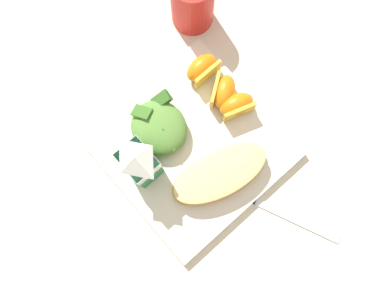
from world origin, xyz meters
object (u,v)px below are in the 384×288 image
(cheesy_pizza_bread, at_px, (220,173))
(orange_wedge_middle, at_px, (223,92))
(green_salad_pile, at_px, (159,127))
(milk_carton, at_px, (139,162))
(orange_wedge_front, at_px, (236,105))
(metal_fork, at_px, (279,212))
(white_plate, at_px, (192,146))
(orange_wedge_rear, at_px, (202,68))
(drinking_red_cup, at_px, (192,1))

(cheesy_pizza_bread, xyz_separation_m, orange_wedge_middle, (0.10, -0.10, 0.00))
(green_salad_pile, relative_size, milk_carton, 0.94)
(orange_wedge_front, xyz_separation_m, metal_fork, (-0.18, 0.06, -0.03))
(green_salad_pile, bearing_deg, metal_fork, -165.99)
(white_plate, xyz_separation_m, metal_fork, (-0.18, -0.04, -0.01))
(green_salad_pile, xyz_separation_m, orange_wedge_middle, (-0.02, -0.12, -0.00))
(white_plate, distance_m, milk_carton, 0.11)
(orange_wedge_rear, relative_size, metal_fork, 0.34)
(orange_wedge_rear, bearing_deg, green_salad_pile, 103.73)
(white_plate, distance_m, orange_wedge_rear, 0.14)
(orange_wedge_front, xyz_separation_m, drinking_red_cup, (0.19, -0.07, 0.02))
(milk_carton, bearing_deg, orange_wedge_middle, -87.79)
(metal_fork, bearing_deg, white_plate, 11.06)
(metal_fork, bearing_deg, green_salad_pile, 14.01)
(cheesy_pizza_bread, xyz_separation_m, green_salad_pile, (0.12, 0.02, 0.00))
(orange_wedge_middle, bearing_deg, green_salad_pile, 78.63)
(green_salad_pile, bearing_deg, white_plate, -157.08)
(white_plate, height_order, orange_wedge_rear, orange_wedge_rear)
(orange_wedge_front, height_order, orange_wedge_middle, same)
(milk_carton, bearing_deg, drinking_red_cup, -57.29)
(milk_carton, bearing_deg, orange_wedge_rear, -71.56)
(orange_wedge_middle, height_order, drinking_red_cup, drinking_red_cup)
(orange_wedge_front, bearing_deg, cheesy_pizza_bread, 125.08)
(white_plate, bearing_deg, orange_wedge_middle, -72.20)
(white_plate, xyz_separation_m, milk_carton, (0.02, 0.09, 0.07))
(green_salad_pile, distance_m, drinking_red_cup, 0.23)
(green_salad_pile, height_order, orange_wedge_front, green_salad_pile)
(white_plate, bearing_deg, milk_carton, 74.08)
(metal_fork, xyz_separation_m, drinking_red_cup, (0.37, -0.13, 0.05))
(orange_wedge_front, bearing_deg, green_salad_pile, 65.62)
(cheesy_pizza_bread, bearing_deg, orange_wedge_middle, -44.32)
(green_salad_pile, bearing_deg, cheesy_pizza_bread, -168.73)
(orange_wedge_rear, bearing_deg, white_plate, 130.93)
(white_plate, bearing_deg, orange_wedge_front, -89.66)
(drinking_red_cup, bearing_deg, orange_wedge_front, 160.58)
(cheesy_pizza_bread, distance_m, orange_wedge_front, 0.12)
(cheesy_pizza_bread, relative_size, milk_carton, 1.68)
(white_plate, relative_size, orange_wedge_rear, 4.64)
(orange_wedge_rear, xyz_separation_m, drinking_red_cup, (0.10, -0.06, 0.02))
(white_plate, height_order, cheesy_pizza_bread, cheesy_pizza_bread)
(cheesy_pizza_bread, xyz_separation_m, milk_carton, (0.09, 0.09, 0.04))
(cheesy_pizza_bread, relative_size, drinking_red_cup, 1.69)
(orange_wedge_middle, distance_m, metal_fork, 0.22)
(orange_wedge_middle, relative_size, metal_fork, 0.39)
(white_plate, distance_m, metal_fork, 0.18)
(orange_wedge_front, height_order, drinking_red_cup, drinking_red_cup)
(milk_carton, distance_m, drinking_red_cup, 0.30)
(milk_carton, relative_size, orange_wedge_middle, 1.58)
(metal_fork, bearing_deg, milk_carton, 30.62)
(milk_carton, bearing_deg, metal_fork, -149.38)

